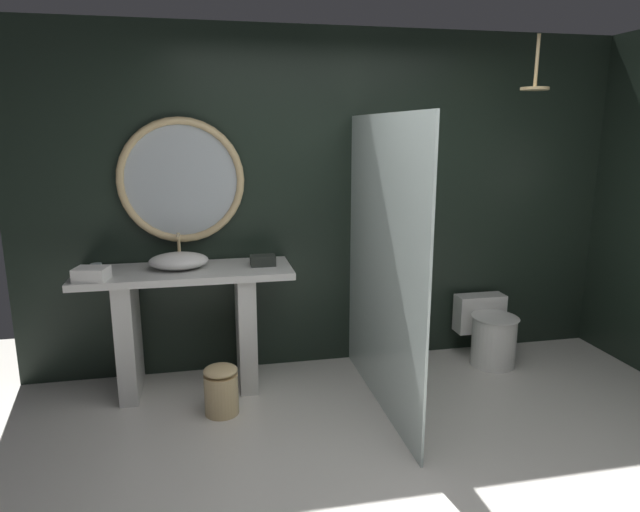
{
  "coord_description": "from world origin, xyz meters",
  "views": [
    {
      "loc": [
        -0.99,
        -2.33,
        1.86
      ],
      "look_at": [
        -0.31,
        0.92,
        1.1
      ],
      "focal_mm": 31.11,
      "sensor_mm": 36.0,
      "label": 1
    }
  ],
  "objects": [
    {
      "name": "folded_hand_towel",
      "position": [
        -1.74,
        1.39,
        0.94
      ],
      "size": [
        0.24,
        0.2,
        0.09
      ],
      "primitive_type": "cube",
      "rotation": [
        0.0,
        0.0,
        -0.21
      ],
      "color": "white",
      "rests_on": "vanity_counter"
    },
    {
      "name": "rain_shower_head",
      "position": [
        1.31,
        1.32,
        2.18
      ],
      "size": [
        0.2,
        0.2,
        0.37
      ],
      "color": "#D6B77F"
    },
    {
      "name": "waste_bin",
      "position": [
        -0.94,
        1.12,
        0.17
      ],
      "size": [
        0.23,
        0.23,
        0.34
      ],
      "color": "#D6B77F",
      "rests_on": "ground_plane"
    },
    {
      "name": "tumbler_cup",
      "position": [
        -1.73,
        1.51,
        0.94
      ],
      "size": [
        0.08,
        0.08,
        0.08
      ],
      "primitive_type": "cylinder",
      "color": "silver",
      "rests_on": "vanity_counter"
    },
    {
      "name": "shower_glass_panel",
      "position": [
        0.14,
        1.06,
        0.98
      ],
      "size": [
        0.02,
        1.58,
        1.96
      ],
      "primitive_type": "cube",
      "color": "silver",
      "rests_on": "ground_plane"
    },
    {
      "name": "ground_plane",
      "position": [
        0.0,
        0.0,
        0.0
      ],
      "size": [
        5.76,
        5.76,
        0.0
      ],
      "primitive_type": "plane",
      "color": "silver"
    },
    {
      "name": "back_wall_panel",
      "position": [
        0.0,
        1.9,
        1.3
      ],
      "size": [
        4.8,
        0.1,
        2.6
      ],
      "primitive_type": "cube",
      "color": "black",
      "rests_on": "ground_plane"
    },
    {
      "name": "vessel_sink",
      "position": [
        -1.19,
        1.59,
        0.96
      ],
      "size": [
        0.41,
        0.34,
        0.23
      ],
      "color": "white",
      "rests_on": "vanity_counter"
    },
    {
      "name": "vanity_counter",
      "position": [
        -1.15,
        1.56,
        0.55
      ],
      "size": [
        1.49,
        0.54,
        0.9
      ],
      "color": "silver",
      "rests_on": "ground_plane"
    },
    {
      "name": "tissue_box",
      "position": [
        -0.6,
        1.56,
        0.94
      ],
      "size": [
        0.18,
        0.12,
        0.08
      ],
      "primitive_type": "cube",
      "color": "#282D28",
      "rests_on": "vanity_counter"
    },
    {
      "name": "round_wall_mirror",
      "position": [
        -1.15,
        1.81,
        1.5
      ],
      "size": [
        0.91,
        0.06,
        0.91
      ],
      "color": "#D6B77F"
    },
    {
      "name": "toilet",
      "position": [
        1.23,
        1.55,
        0.25
      ],
      "size": [
        0.41,
        0.54,
        0.51
      ],
      "color": "white",
      "rests_on": "ground_plane"
    }
  ]
}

